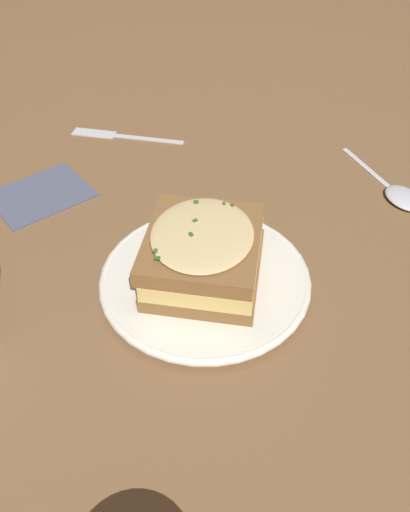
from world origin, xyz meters
name	(u,v)px	position (x,y,z in m)	size (l,w,h in m)	color
ground_plane	(188,282)	(0.00, 0.00, 0.00)	(2.40, 2.40, 0.00)	brown
dinner_plate	(205,279)	(-0.02, 0.01, 0.01)	(0.24, 0.24, 0.02)	silver
sandwich	(204,254)	(-0.01, 0.01, 0.05)	(0.18, 0.18, 0.07)	brown
fork	(114,135)	(-0.04, -0.35, 0.00)	(0.15, 0.13, 0.00)	silver
spoon	(402,196)	(-0.33, -0.01, 0.00)	(0.05, 0.18, 0.01)	silver
napkin	(41,194)	(0.11, -0.25, 0.00)	(0.13, 0.10, 0.00)	#4C5166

